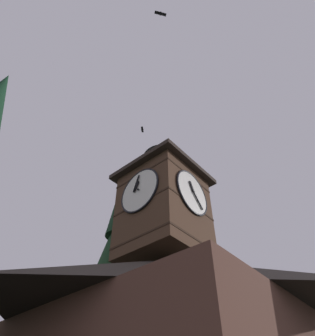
% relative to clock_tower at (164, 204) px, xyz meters
% --- Properties ---
extents(clock_tower, '(4.25, 4.25, 7.81)m').
position_rel_clock_tower_xyz_m(clock_tower, '(0.00, 0.00, 0.00)').
color(clock_tower, '#4C3323').
rests_on(clock_tower, building_main).
extents(pine_tree_behind, '(5.43, 5.43, 17.47)m').
position_rel_clock_tower_xyz_m(pine_tree_behind, '(-1.99, -5.67, -4.22)').
color(pine_tree_behind, '#473323').
rests_on(pine_tree_behind, ground_plane).
extents(flying_bird_high, '(0.55, 0.44, 0.11)m').
position_rel_clock_tower_xyz_m(flying_bird_high, '(5.51, 4.55, 6.07)').
color(flying_bird_high, black).
extents(flying_bird_low, '(0.50, 0.42, 0.11)m').
position_rel_clock_tower_xyz_m(flying_bird_low, '(0.03, -1.82, 7.27)').
color(flying_bird_low, black).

